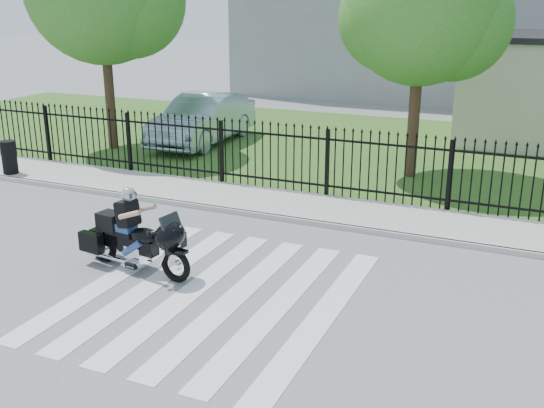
% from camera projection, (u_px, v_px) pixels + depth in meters
% --- Properties ---
extents(ground, '(120.00, 120.00, 0.00)m').
position_uv_depth(ground, '(213.00, 295.00, 11.01)').
color(ground, slate).
rests_on(ground, ground).
extents(crosswalk, '(5.00, 5.50, 0.01)m').
position_uv_depth(crosswalk, '(213.00, 294.00, 11.01)').
color(crosswalk, silver).
rests_on(crosswalk, ground).
extents(sidewalk, '(40.00, 2.00, 0.12)m').
position_uv_depth(sidewalk, '(313.00, 208.00, 15.35)').
color(sidewalk, '#ADAAA3').
rests_on(sidewalk, ground).
extents(curb, '(40.00, 0.12, 0.12)m').
position_uv_depth(curb, '(298.00, 221.00, 14.48)').
color(curb, '#ADAAA3').
rests_on(curb, ground).
extents(grass_strip, '(40.00, 12.00, 0.02)m').
position_uv_depth(grass_strip, '(384.00, 149.00, 21.46)').
color(grass_strip, '#2E511C').
rests_on(grass_strip, ground).
extents(iron_fence, '(26.00, 0.04, 1.80)m').
position_uv_depth(iron_fence, '(327.00, 165.00, 15.96)').
color(iron_fence, black).
rests_on(iron_fence, ground).
extents(tree_mid, '(4.20, 4.20, 6.78)m').
position_uv_depth(tree_mid, '(422.00, 7.00, 16.83)').
color(tree_mid, '#382316').
rests_on(tree_mid, ground).
extents(motorcycle_rider, '(2.49, 1.01, 1.65)m').
position_uv_depth(motorcycle_rider, '(133.00, 236.00, 11.82)').
color(motorcycle_rider, black).
rests_on(motorcycle_rider, ground).
extents(parked_car, '(1.98, 5.22, 1.70)m').
position_uv_depth(parked_car, '(203.00, 119.00, 22.08)').
color(parked_car, '#92ACB8').
rests_on(parked_car, grass_strip).
extents(litter_bin, '(0.45, 0.45, 0.94)m').
position_uv_depth(litter_bin, '(9.00, 157.00, 17.99)').
color(litter_bin, black).
rests_on(litter_bin, sidewalk).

